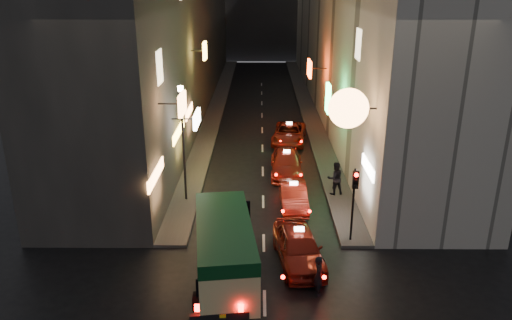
{
  "coord_description": "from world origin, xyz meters",
  "views": [
    {
      "loc": [
        -0.2,
        -11.75,
        11.54
      ],
      "look_at": [
        -0.39,
        13.0,
        2.42
      ],
      "focal_mm": 35.0,
      "sensor_mm": 36.0,
      "label": 1
    }
  ],
  "objects_px": {
    "lamp_post": "(183,136)",
    "pedestrian_crossing": "(319,273)",
    "minibus": "(225,245)",
    "taxi_near": "(299,244)",
    "traffic_light": "(355,190)"
  },
  "relations": [
    {
      "from": "minibus",
      "to": "pedestrian_crossing",
      "type": "xyz_separation_m",
      "value": [
        3.66,
        -0.85,
        -0.72
      ]
    },
    {
      "from": "pedestrian_crossing",
      "to": "minibus",
      "type": "bearing_deg",
      "value": 71.74
    },
    {
      "from": "traffic_light",
      "to": "lamp_post",
      "type": "distance_m",
      "value": 9.42
    },
    {
      "from": "taxi_near",
      "to": "traffic_light",
      "type": "bearing_deg",
      "value": 32.42
    },
    {
      "from": "lamp_post",
      "to": "taxi_near",
      "type": "bearing_deg",
      "value": -47.26
    },
    {
      "from": "traffic_light",
      "to": "lamp_post",
      "type": "height_order",
      "value": "lamp_post"
    },
    {
      "from": "minibus",
      "to": "taxi_near",
      "type": "height_order",
      "value": "minibus"
    },
    {
      "from": "pedestrian_crossing",
      "to": "lamp_post",
      "type": "distance_m",
      "value": 10.85
    },
    {
      "from": "minibus",
      "to": "traffic_light",
      "type": "distance_m",
      "value": 6.42
    },
    {
      "from": "taxi_near",
      "to": "traffic_light",
      "type": "distance_m",
      "value": 3.5
    },
    {
      "from": "lamp_post",
      "to": "pedestrian_crossing",
      "type": "bearing_deg",
      "value": -53.17
    },
    {
      "from": "minibus",
      "to": "taxi_near",
      "type": "xyz_separation_m",
      "value": [
        3.04,
        1.4,
        -0.76
      ]
    },
    {
      "from": "taxi_near",
      "to": "traffic_light",
      "type": "relative_size",
      "value": 1.65
    },
    {
      "from": "pedestrian_crossing",
      "to": "lamp_post",
      "type": "xyz_separation_m",
      "value": [
        -6.28,
        8.39,
        2.8
      ]
    },
    {
      "from": "minibus",
      "to": "lamp_post",
      "type": "xyz_separation_m",
      "value": [
        -2.63,
        7.53,
        2.08
      ]
    }
  ]
}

